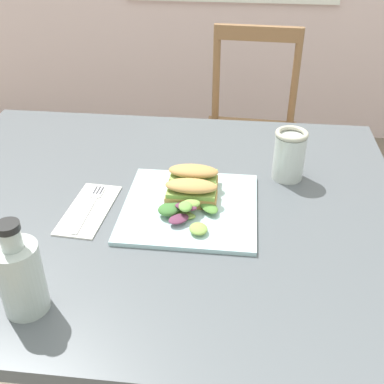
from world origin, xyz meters
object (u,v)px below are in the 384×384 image
Objects in this scene: plate_lunch at (190,207)px; sandwich_half_back at (193,177)px; mason_jar_iced_tea at (289,157)px; dining_table at (155,244)px; fork_on_napkin at (91,205)px; bottle_cold_brew at (21,280)px; chair_wooden_far at (250,134)px; sandwich_half_front at (191,192)px.

sandwich_half_back reaches higher than plate_lunch.
mason_jar_iced_tea reaches higher than sandwich_half_back.
mason_jar_iced_tea is (0.22, 0.09, 0.02)m from sandwich_half_back.
sandwich_half_back is at bearing 33.29° from dining_table.
bottle_cold_brew is at bearing -93.62° from fork_on_napkin.
plate_lunch is 0.23m from fork_on_napkin.
fork_on_napkin is (-0.37, -1.03, 0.30)m from chair_wooden_far.
fork_on_napkin is at bearing -175.83° from plate_lunch.
sandwich_half_front and sandwich_half_back have the same top height.
sandwich_half_back is 0.25m from fork_on_napkin.
plate_lunch is 1.66× the size of bottle_cold_brew.
dining_table is 0.42m from bottle_cold_brew.
plate_lunch is at bearing 53.14° from bottle_cold_brew.
sandwich_half_front is at bearing -145.55° from mason_jar_iced_tea.
plate_lunch is 0.04m from sandwich_half_front.
sandwich_half_back is 0.93× the size of mason_jar_iced_tea.
dining_table is at bearing -155.12° from mason_jar_iced_tea.
mason_jar_iced_tea is (0.45, 0.18, 0.05)m from fork_on_napkin.
dining_table is at bearing -146.71° from sandwich_half_back.
mason_jar_iced_tea is at bearing 22.09° from fork_on_napkin.
sandwich_half_front is 0.63× the size of fork_on_napkin.
bottle_cold_brew is (-0.16, -0.35, 0.19)m from dining_table.
plate_lunch is (-0.14, -1.01, 0.30)m from chair_wooden_far.
sandwich_half_back reaches higher than fork_on_napkin.
chair_wooden_far is 4.86× the size of bottle_cold_brew.
sandwich_half_front is (-0.14, -1.00, 0.33)m from chair_wooden_far.
sandwich_half_back is at bearing 22.96° from fork_on_napkin.
sandwich_half_front reaches higher than dining_table.
mason_jar_iced_tea is at bearing -84.57° from chair_wooden_far.
chair_wooden_far reaches higher than dining_table.
chair_wooden_far is 1.06m from sandwich_half_front.
bottle_cold_brew reaches higher than sandwich_half_back.
fork_on_napkin is at bearing 86.38° from bottle_cold_brew.
dining_table is 0.16m from plate_lunch.
fork_on_napkin is at bearing -164.74° from dining_table.
mason_jar_iced_tea is at bearing 24.88° from dining_table.
sandwich_half_back is 0.65× the size of bottle_cold_brew.
plate_lunch is at bearing -98.09° from chair_wooden_far.
bottle_cold_brew reaches higher than plate_lunch.
chair_wooden_far is 7.43× the size of sandwich_half_front.
dining_table is 0.39m from mason_jar_iced_tea.
chair_wooden_far is 7.43× the size of sandwich_half_back.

